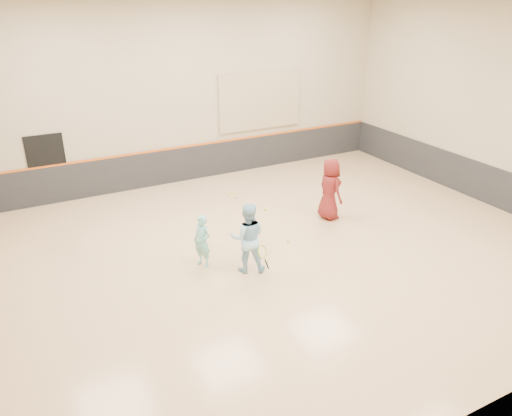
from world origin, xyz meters
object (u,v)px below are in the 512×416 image
spare_racket (232,194)px  instructor (248,238)px  girl (202,241)px  young_man (330,189)px

spare_racket → instructor: bearing=-110.6°
girl → instructor: size_ratio=0.76×
instructor → spare_racket: (1.65, 4.39, -0.81)m
instructor → girl: bearing=-15.0°
instructor → young_man: 3.76m
girl → spare_racket: bearing=121.0°
girl → young_man: bearing=76.4°
instructor → young_man: size_ratio=0.95×
young_man → instructor: bearing=112.9°
instructor → young_man: bearing=-131.9°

